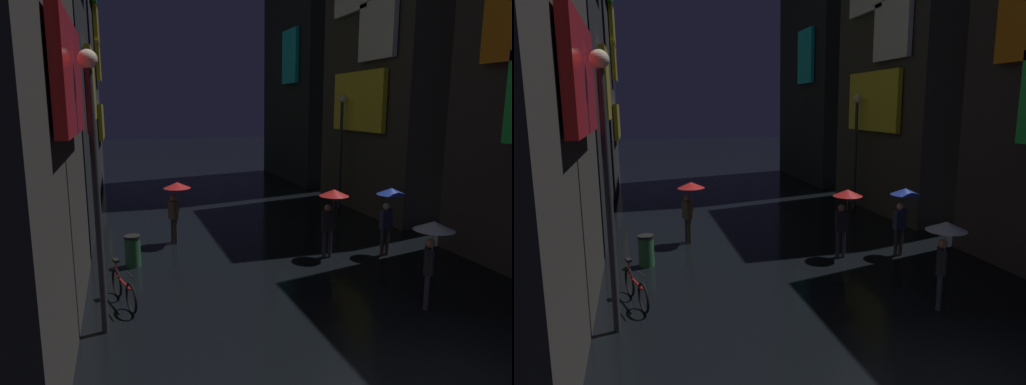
% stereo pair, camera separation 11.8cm
% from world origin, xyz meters
% --- Properties ---
extents(building_left_far, '(4.25, 7.84, 14.38)m').
position_xyz_m(building_left_far, '(-7.47, 21.93, 7.20)').
color(building_left_far, '#232328').
rests_on(building_left_far, ground).
extents(building_right_mid, '(4.25, 7.24, 13.84)m').
position_xyz_m(building_right_mid, '(7.47, 12.62, 6.93)').
color(building_right_mid, '#33302D').
rests_on(building_right_mid, ground).
extents(pedestrian_midstreet_centre_red, '(0.90, 0.90, 2.12)m').
position_xyz_m(pedestrian_midstreet_centre_red, '(-2.78, 9.84, 1.67)').
color(pedestrian_midstreet_centre_red, '#38332D').
rests_on(pedestrian_midstreet_centre_red, ground).
extents(pedestrian_foreground_left_clear, '(0.90, 0.90, 2.12)m').
position_xyz_m(pedestrian_foreground_left_clear, '(2.04, 2.98, 1.67)').
color(pedestrian_foreground_left_clear, '#2D2D38').
rests_on(pedestrian_foreground_left_clear, ground).
extents(pedestrian_midstreet_left_red, '(0.90, 0.90, 2.12)m').
position_xyz_m(pedestrian_midstreet_left_red, '(1.60, 7.08, 1.67)').
color(pedestrian_midstreet_left_red, '#2D2D38').
rests_on(pedestrian_midstreet_left_red, ground).
extents(pedestrian_near_crossing_blue, '(0.90, 0.90, 2.12)m').
position_xyz_m(pedestrian_near_crossing_blue, '(3.40, 6.76, 1.67)').
color(pedestrian_near_crossing_blue, '#38332D').
rests_on(pedestrian_near_crossing_blue, ground).
extents(bicycle_parked_at_storefront, '(0.56, 1.76, 0.96)m').
position_xyz_m(bicycle_parked_at_storefront, '(-4.60, 5.34, 0.39)').
color(bicycle_parked_at_storefront, black).
rests_on(bicycle_parked_at_storefront, ground).
extents(streetlamp_left_near, '(0.36, 0.36, 5.65)m').
position_xyz_m(streetlamp_left_near, '(-5.00, 4.05, 3.52)').
color(streetlamp_left_near, '#2D2D33').
rests_on(streetlamp_left_near, ground).
extents(streetlamp_right_far, '(0.36, 0.36, 5.09)m').
position_xyz_m(streetlamp_right_far, '(5.00, 13.19, 3.22)').
color(streetlamp_right_far, '#2D2D33').
rests_on(streetlamp_right_far, ground).
extents(trash_bin, '(0.46, 0.46, 0.93)m').
position_xyz_m(trash_bin, '(-4.30, 7.95, 0.47)').
color(trash_bin, '#265933').
rests_on(trash_bin, ground).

